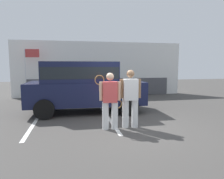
% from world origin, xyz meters
% --- Properties ---
extents(ground_plane, '(40.00, 40.00, 0.00)m').
position_xyz_m(ground_plane, '(0.00, 0.00, 0.00)').
color(ground_plane, '#423F3D').
extents(parking_stripe_0, '(0.12, 4.40, 0.01)m').
position_xyz_m(parking_stripe_0, '(-3.04, 1.50, 0.00)').
color(parking_stripe_0, silver).
rests_on(parking_stripe_0, ground_plane).
extents(parking_stripe_1, '(0.12, 4.40, 0.01)m').
position_xyz_m(parking_stripe_1, '(-0.51, 1.50, 0.00)').
color(parking_stripe_1, silver).
rests_on(parking_stripe_1, ground_plane).
extents(house_frontage, '(10.60, 0.40, 3.37)m').
position_xyz_m(house_frontage, '(-0.01, 6.94, 1.59)').
color(house_frontage, white).
rests_on(house_frontage, ground_plane).
extents(parked_suv, '(4.63, 2.22, 2.05)m').
position_xyz_m(parked_suv, '(-1.31, 2.44, 1.15)').
color(parked_suv, '#141938').
rests_on(parked_suv, ground_plane).
extents(tennis_player_man, '(0.76, 0.31, 1.69)m').
position_xyz_m(tennis_player_man, '(-0.69, -0.02, 0.88)').
color(tennis_player_man, white).
rests_on(tennis_player_man, ground_plane).
extents(tennis_player_woman, '(0.91, 0.31, 1.77)m').
position_xyz_m(tennis_player_woman, '(-0.06, 0.03, 0.91)').
color(tennis_player_woman, white).
rests_on(tennis_player_woman, ground_plane).
extents(potted_plant_by_porch, '(0.61, 0.61, 0.81)m').
position_xyz_m(potted_plant_by_porch, '(2.13, 6.13, 0.45)').
color(potted_plant_by_porch, brown).
rests_on(potted_plant_by_porch, ground_plane).
extents(flag_pole, '(0.80, 0.08, 2.87)m').
position_xyz_m(flag_pole, '(-4.13, 6.22, 1.99)').
color(flag_pole, silver).
rests_on(flag_pole, ground_plane).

